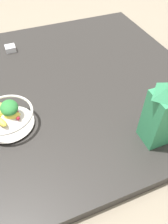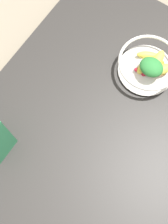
% 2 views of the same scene
% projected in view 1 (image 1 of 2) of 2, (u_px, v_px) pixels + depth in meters
% --- Properties ---
extents(ground_plane, '(6.00, 6.00, 0.00)m').
position_uv_depth(ground_plane, '(71.00, 87.00, 1.05)').
color(ground_plane, gray).
extents(countertop, '(1.16, 1.16, 0.05)m').
position_uv_depth(countertop, '(71.00, 83.00, 1.04)').
color(countertop, '#2D2B28').
rests_on(countertop, ground_plane).
extents(fruit_bowl, '(0.20, 0.20, 0.10)m').
position_uv_depth(fruit_bowl, '(7.00, 117.00, 0.80)').
color(fruit_bowl, silver).
rests_on(fruit_bowl, countertop).
extents(milk_carton, '(0.09, 0.09, 0.26)m').
position_uv_depth(milk_carton, '(162.00, 113.00, 0.70)').
color(milk_carton, '#338C59').
rests_on(milk_carton, countertop).
extents(spice_jar, '(0.05, 0.05, 0.03)m').
position_uv_depth(spice_jar, '(11.00, 49.00, 1.18)').
color(spice_jar, silver).
rests_on(spice_jar, countertop).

